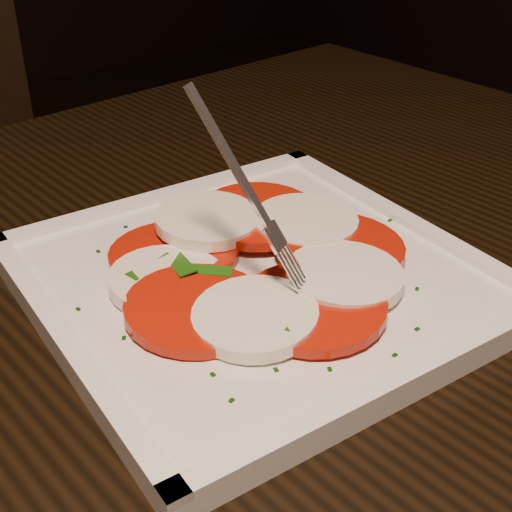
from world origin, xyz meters
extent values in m
cube|color=black|center=(-0.03, 0.16, 0.73)|extent=(1.24, 0.87, 0.04)
cylinder|color=black|center=(0.49, 0.53, 0.35)|extent=(0.06, 0.06, 0.71)
cylinder|color=black|center=(0.12, 0.68, 0.21)|extent=(0.04, 0.04, 0.41)
cylinder|color=black|center=(0.17, 1.04, 0.21)|extent=(0.04, 0.04, 0.41)
cube|color=white|center=(0.02, 0.11, 0.76)|extent=(0.34, 0.34, 0.01)
cylinder|color=red|center=(-0.02, 0.17, 0.77)|extent=(0.10, 0.10, 0.01)
cylinder|color=white|center=(-0.05, 0.13, 0.77)|extent=(0.09, 0.09, 0.02)
cylinder|color=red|center=(-0.05, 0.09, 0.77)|extent=(0.10, 0.10, 0.01)
cylinder|color=white|center=(-0.03, 0.06, 0.77)|extent=(0.09, 0.09, 0.01)
cylinder|color=red|center=(0.01, 0.04, 0.77)|extent=(0.10, 0.10, 0.01)
cylinder|color=white|center=(0.05, 0.05, 0.78)|extent=(0.09, 0.09, 0.01)
cylinder|color=red|center=(0.08, 0.09, 0.78)|extent=(0.10, 0.10, 0.02)
cylinder|color=white|center=(0.08, 0.13, 0.78)|extent=(0.09, 0.09, 0.01)
cylinder|color=red|center=(0.06, 0.16, 0.78)|extent=(0.10, 0.10, 0.01)
cylinder|color=white|center=(0.02, 0.18, 0.78)|extent=(0.09, 0.09, 0.01)
cube|color=#1D560E|center=(-0.05, 0.16, 0.78)|extent=(0.03, 0.02, 0.00)
cube|color=#1D560E|center=(-0.01, 0.07, 0.78)|extent=(0.03, 0.04, 0.00)
cube|color=#1D560E|center=(0.00, 0.03, 0.78)|extent=(0.05, 0.03, 0.01)
cube|color=#1D560E|center=(0.09, 0.07, 0.78)|extent=(0.01, 0.04, 0.00)
cube|color=#1D560E|center=(-0.05, 0.15, 0.78)|extent=(0.03, 0.02, 0.00)
cube|color=#1D560E|center=(-0.03, 0.15, 0.78)|extent=(0.02, 0.05, 0.01)
cube|color=#1D560E|center=(0.07, 0.10, 0.78)|extent=(0.04, 0.03, 0.00)
cube|color=#1D560E|center=(-0.02, 0.12, 0.78)|extent=(0.04, 0.04, 0.00)
cube|color=#1D560E|center=(0.05, 0.06, 0.78)|extent=(0.02, 0.04, 0.00)
cube|color=#0F3409|center=(0.03, -0.02, 0.77)|extent=(0.00, 0.00, 0.00)
cube|color=#0F3409|center=(0.01, 0.23, 0.77)|extent=(0.00, 0.00, 0.00)
cube|color=#0F3409|center=(0.04, 0.21, 0.77)|extent=(0.00, 0.00, 0.00)
cube|color=#0F3409|center=(0.16, 0.10, 0.77)|extent=(0.00, 0.00, 0.00)
cube|color=#0F3409|center=(-0.08, 0.01, 0.77)|extent=(0.00, 0.00, 0.00)
cube|color=#0F3409|center=(0.12, 0.12, 0.77)|extent=(0.00, 0.00, 0.00)
cube|color=#0F3409|center=(-0.11, 0.15, 0.77)|extent=(0.00, 0.00, 0.00)
cube|color=#0F3409|center=(0.13, 0.07, 0.77)|extent=(0.00, 0.00, 0.00)
cube|color=#0F3409|center=(0.10, 0.02, 0.77)|extent=(0.00, 0.00, 0.00)
cube|color=#0F3409|center=(0.06, -0.01, 0.77)|extent=(0.00, 0.00, 0.00)
cube|color=#0F3409|center=(0.02, 0.01, 0.77)|extent=(0.00, 0.00, 0.00)
cube|color=#0F3409|center=(-0.04, 0.01, 0.77)|extent=(0.00, 0.00, 0.00)
cube|color=#0F3409|center=(0.13, 0.13, 0.77)|extent=(0.00, 0.00, 0.00)
cube|color=#0F3409|center=(-0.07, 0.17, 0.77)|extent=(0.00, 0.00, 0.00)
cube|color=#0F3409|center=(0.09, 0.20, 0.77)|extent=(0.00, 0.00, 0.00)
cube|color=#0F3409|center=(-0.03, 0.22, 0.77)|extent=(0.00, 0.00, 0.00)
cube|color=#0F3409|center=(-0.07, 0.05, 0.77)|extent=(0.00, 0.00, 0.00)
cube|color=#0F3409|center=(-0.10, 0.10, 0.77)|extent=(0.00, 0.00, 0.00)
cube|color=#0F3409|center=(-0.02, -0.01, 0.77)|extent=(0.00, 0.00, 0.00)
cube|color=#0F3409|center=(-0.08, 0.03, 0.77)|extent=(0.00, 0.00, 0.00)
cube|color=#0F3409|center=(-0.03, 0.23, 0.77)|extent=(0.00, 0.00, 0.00)
cube|color=#0F3409|center=(0.11, 0.07, 0.77)|extent=(0.00, 0.00, 0.00)
cube|color=#0F3409|center=(-0.06, 0.21, 0.77)|extent=(0.00, 0.00, 0.00)
cube|color=#0F3409|center=(0.02, 0.01, 0.77)|extent=(0.00, 0.00, 0.00)
cube|color=#0F3409|center=(0.12, 0.08, 0.77)|extent=(0.00, 0.00, 0.00)
cube|color=#0F3409|center=(-0.01, 0.21, 0.77)|extent=(0.00, 0.00, 0.00)
cube|color=#0F3409|center=(-0.09, 0.11, 0.77)|extent=(0.00, 0.00, 0.00)
cube|color=#0F3409|center=(0.12, 0.15, 0.77)|extent=(0.00, 0.00, 0.00)
cube|color=#0F3409|center=(0.04, 0.22, 0.77)|extent=(0.00, 0.00, 0.00)
cube|color=#0F3409|center=(0.12, 0.09, 0.77)|extent=(0.00, 0.00, 0.00)
camera|label=1|loc=(-0.26, -0.25, 1.06)|focal=50.00mm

